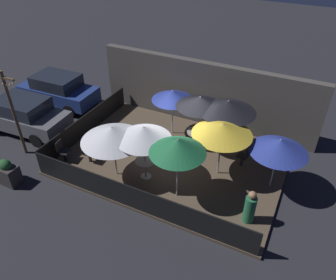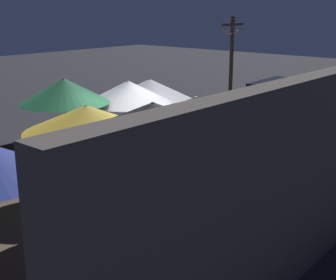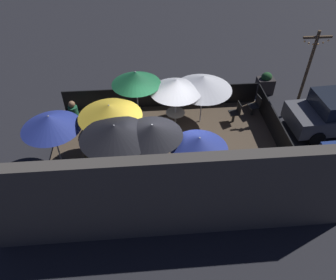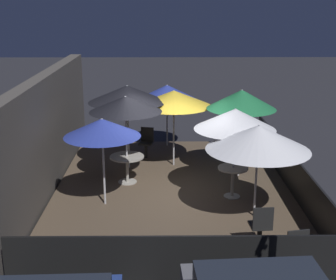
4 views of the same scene
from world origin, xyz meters
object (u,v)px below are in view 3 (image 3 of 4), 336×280
at_px(patron_0, 74,116).
at_px(planter_box, 265,84).
at_px(patio_umbrella_6, 115,131).
at_px(dining_table_1, 154,166).
at_px(patio_umbrella_1, 152,130).
at_px(patio_umbrella_2, 199,143).
at_px(patio_umbrella_0, 176,85).
at_px(patio_umbrella_7, 203,83).
at_px(patio_umbrella_3, 136,78).
at_px(patio_chair_1, 255,105).
at_px(patio_chair_0, 236,112).
at_px(dining_table_0, 175,116).
at_px(patio_chair_2, 92,162).
at_px(light_post, 307,70).
at_px(patio_umbrella_4, 50,122).
at_px(patio_umbrella_5, 110,111).

height_order(patron_0, planter_box, patron_0).
xyz_separation_m(patio_umbrella_6, dining_table_1, (-1.12, -0.04, -1.60)).
relative_size(patio_umbrella_1, patio_umbrella_2, 1.11).
relative_size(patio_umbrella_0, patio_umbrella_7, 0.98).
xyz_separation_m(patio_umbrella_2, patio_umbrella_3, (1.85, -3.48, 0.27)).
bearing_deg(patio_umbrella_7, patio_chair_1, -173.87).
xyz_separation_m(patio_umbrella_1, patio_chair_0, (-3.48, -2.87, -1.65)).
height_order(dining_table_0, patio_chair_1, patio_chair_1).
xyz_separation_m(patio_umbrella_6, patron_0, (1.89, -3.08, -1.62)).
relative_size(patio_umbrella_7, patio_chair_2, 2.46).
xyz_separation_m(patio_umbrella_6, patio_chair_1, (-5.51, -3.30, -1.69)).
xyz_separation_m(patio_umbrella_3, light_post, (-6.78, -0.43, -0.22)).
relative_size(patio_umbrella_6, dining_table_0, 3.14).
xyz_separation_m(patio_umbrella_2, patio_umbrella_7, (-0.68, -3.45, -0.05)).
bearing_deg(patio_umbrella_3, patio_umbrella_2, 117.97).
bearing_deg(patio_umbrella_0, dining_table_1, 69.71).
distance_m(patio_umbrella_0, patio_umbrella_1, 2.85).
bearing_deg(planter_box, light_post, 119.30).
height_order(patio_umbrella_3, dining_table_0, patio_umbrella_3).
height_order(patio_umbrella_7, dining_table_0, patio_umbrella_7).
bearing_deg(patio_umbrella_7, patio_chair_2, 31.74).
relative_size(dining_table_0, patio_chair_0, 0.85).
relative_size(patio_umbrella_4, dining_table_1, 2.26).
height_order(patio_chair_2, light_post, light_post).
height_order(patio_chair_1, patio_chair_2, patio_chair_2).
bearing_deg(dining_table_0, patio_umbrella_2, 97.28).
bearing_deg(planter_box, patio_chair_1, 60.63).
relative_size(patio_umbrella_0, dining_table_1, 2.46).
distance_m(patio_umbrella_0, patio_chair_2, 4.08).
height_order(patio_umbrella_4, patron_0, patio_umbrella_4).
bearing_deg(patio_umbrella_5, patio_umbrella_7, -152.88).
relative_size(patio_umbrella_5, dining_table_0, 2.90).
bearing_deg(patio_umbrella_2, dining_table_0, -82.72).
distance_m(patio_chair_0, light_post, 3.24).
distance_m(patio_chair_0, patron_0, 6.48).
bearing_deg(patio_umbrella_4, patio_umbrella_6, 152.81).
distance_m(patio_umbrella_3, patio_umbrella_7, 2.54).
distance_m(patio_umbrella_6, light_post, 8.22).
relative_size(patio_umbrella_6, light_post, 0.66).
bearing_deg(patio_umbrella_2, patio_umbrella_0, -82.72).
bearing_deg(patio_umbrella_7, patio_chair_0, 174.04).
bearing_deg(patio_umbrella_3, patio_chair_0, 177.42).
height_order(patio_umbrella_1, patio_umbrella_5, patio_umbrella_1).
bearing_deg(patio_chair_0, dining_table_1, 34.90).
xyz_separation_m(patio_umbrella_2, patio_umbrella_4, (4.69, -1.52, -0.09)).
height_order(patio_umbrella_1, patio_umbrella_4, patio_umbrella_1).
distance_m(patron_0, light_post, 9.42).
relative_size(patio_umbrella_3, patio_chair_2, 2.62).
xyz_separation_m(dining_table_0, patron_0, (3.99, -0.38, -0.03)).
height_order(patio_umbrella_1, planter_box, patio_umbrella_1).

